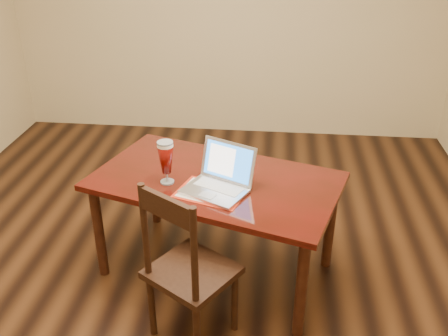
# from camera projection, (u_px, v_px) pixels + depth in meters

# --- Properties ---
(ground) EXTENTS (5.00, 5.00, 0.00)m
(ground) POSITION_uv_depth(u_px,v_px,m) (193.00, 276.00, 3.37)
(ground) COLOR black
(ground) RESTS_ON ground
(room_shell) EXTENTS (4.51, 5.01, 2.71)m
(room_shell) POSITION_uv_depth(u_px,v_px,m) (184.00, 6.00, 2.55)
(room_shell) COLOR tan
(room_shell) RESTS_ON ground
(dining_table) EXTENTS (1.69, 1.27, 0.98)m
(dining_table) POSITION_uv_depth(u_px,v_px,m) (214.00, 189.00, 3.14)
(dining_table) COLOR #440B09
(dining_table) RESTS_ON ground
(dining_chair) EXTENTS (0.58, 0.57, 1.00)m
(dining_chair) POSITION_uv_depth(u_px,v_px,m) (188.00, 270.00, 2.69)
(dining_chair) COLOR black
(dining_chair) RESTS_ON ground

